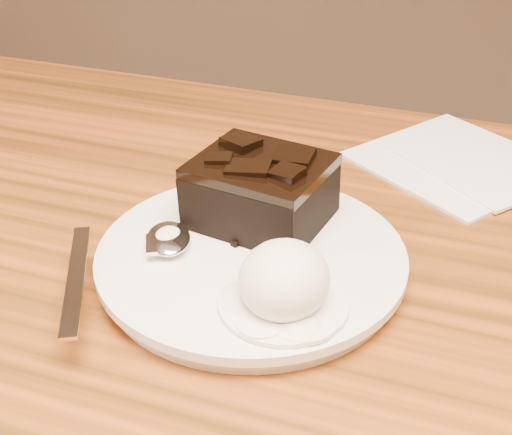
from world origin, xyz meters
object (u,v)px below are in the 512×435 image
(napkin, at_px, (456,161))
(plate, at_px, (251,261))
(spoon, at_px, (168,240))
(ice_cream_scoop, at_px, (284,280))
(brownie, at_px, (261,195))

(napkin, bearing_deg, plate, -118.21)
(spoon, relative_size, napkin, 1.16)
(ice_cream_scoop, bearing_deg, brownie, 117.53)
(ice_cream_scoop, bearing_deg, napkin, 73.75)
(plate, relative_size, brownie, 2.36)
(ice_cream_scoop, distance_m, napkin, 0.29)
(ice_cream_scoop, relative_size, spoon, 0.34)
(plate, relative_size, napkin, 1.43)
(plate, height_order, spoon, spoon)
(ice_cream_scoop, height_order, spoon, ice_cream_scoop)
(ice_cream_scoop, xyz_separation_m, spoon, (-0.10, 0.04, -0.01))
(brownie, height_order, spoon, brownie)
(ice_cream_scoop, xyz_separation_m, napkin, (0.08, 0.27, -0.03))
(brownie, relative_size, napkin, 0.61)
(napkin, bearing_deg, brownie, -125.14)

